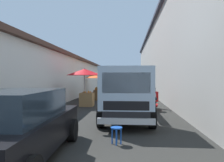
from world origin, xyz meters
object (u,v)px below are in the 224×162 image
(delivery_truck, at_px, (126,96))
(parked_scooter, at_px, (155,102))
(hatchback_car, at_px, (16,125))
(fruit_stall_near_left, at_px, (85,78))
(fruit_stall_near_right, at_px, (100,77))
(fruit_stall_far_left, at_px, (99,79))
(vendor_by_crates, at_px, (104,89))
(plastic_stool, at_px, (116,131))

(delivery_truck, height_order, parked_scooter, delivery_truck)
(hatchback_car, height_order, delivery_truck, delivery_truck)
(hatchback_car, distance_m, parked_scooter, 8.10)
(fruit_stall_near_left, height_order, parked_scooter, fruit_stall_near_left)
(fruit_stall_near_left, xyz_separation_m, hatchback_car, (-8.59, -0.41, -0.99))
(fruit_stall_near_right, height_order, fruit_stall_near_left, fruit_stall_near_right)
(fruit_stall_near_right, bearing_deg, fruit_stall_near_left, -178.00)
(fruit_stall_far_left, xyz_separation_m, fruit_stall_near_left, (-3.58, 0.37, 0.08))
(fruit_stall_near_left, bearing_deg, fruit_stall_near_right, 2.00)
(fruit_stall_far_left, relative_size, delivery_truck, 0.52)
(fruit_stall_far_left, height_order, fruit_stall_near_left, fruit_stall_near_left)
(fruit_stall_far_left, xyz_separation_m, hatchback_car, (-12.16, -0.04, -0.90))
(vendor_by_crates, height_order, parked_scooter, vendor_by_crates)
(fruit_stall_far_left, relative_size, vendor_by_crates, 1.57)
(hatchback_car, xyz_separation_m, plastic_stool, (1.25, -2.00, -0.41))
(fruit_stall_near_right, xyz_separation_m, fruit_stall_near_left, (-8.36, -0.29, -0.15))
(vendor_by_crates, distance_m, plastic_stool, 9.76)
(plastic_stool, bearing_deg, delivery_truck, -5.11)
(fruit_stall_near_left, xyz_separation_m, vendor_by_crates, (2.29, -0.90, -0.78))
(fruit_stall_far_left, height_order, vendor_by_crates, fruit_stall_far_left)
(hatchback_car, bearing_deg, plastic_stool, -57.90)
(fruit_stall_near_right, height_order, plastic_stool, fruit_stall_near_right)
(delivery_truck, height_order, vendor_by_crates, delivery_truck)
(fruit_stall_near_left, height_order, delivery_truck, fruit_stall_near_left)
(hatchback_car, height_order, parked_scooter, hatchback_car)
(fruit_stall_far_left, distance_m, fruit_stall_near_left, 3.60)
(fruit_stall_near_left, relative_size, vendor_by_crates, 1.44)
(delivery_truck, xyz_separation_m, parked_scooter, (3.51, -1.48, -0.59))
(fruit_stall_near_right, bearing_deg, vendor_by_crates, -168.86)
(fruit_stall_near_left, bearing_deg, vendor_by_crates, -21.56)
(delivery_truck, relative_size, vendor_by_crates, 3.01)
(fruit_stall_near_left, distance_m, delivery_truck, 5.60)
(vendor_by_crates, bearing_deg, delivery_truck, -166.57)
(fruit_stall_near_right, distance_m, delivery_truck, 13.60)
(fruit_stall_near_right, xyz_separation_m, fruit_stall_far_left, (-4.79, -0.66, -0.23))
(parked_scooter, height_order, plastic_stool, parked_scooter)
(plastic_stool, bearing_deg, fruit_stall_far_left, 10.57)
(plastic_stool, bearing_deg, fruit_stall_near_left, 18.14)
(delivery_truck, xyz_separation_m, plastic_stool, (-2.44, 0.22, -0.71))
(fruit_stall_near_right, height_order, delivery_truck, fruit_stall_near_right)
(vendor_by_crates, bearing_deg, fruit_stall_near_left, 158.44)
(fruit_stall_far_left, xyz_separation_m, plastic_stool, (-10.91, -2.04, -1.31))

